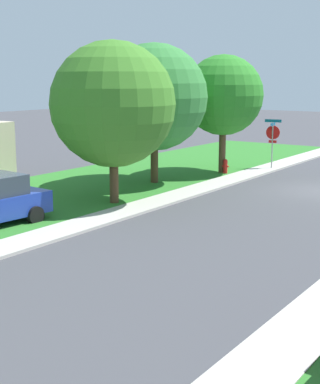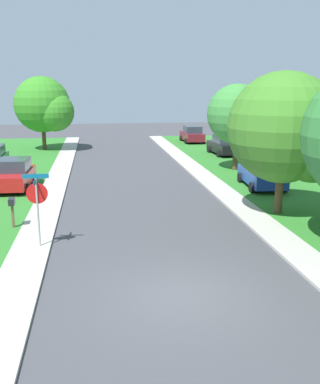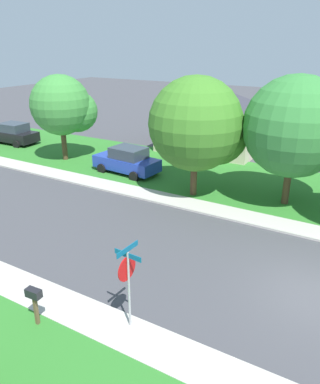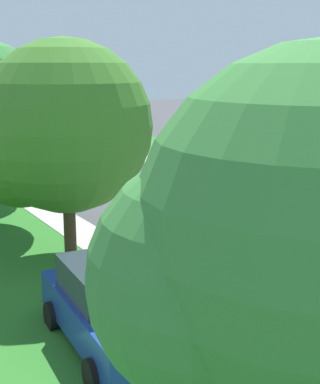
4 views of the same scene
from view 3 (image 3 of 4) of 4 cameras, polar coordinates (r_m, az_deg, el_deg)
ground_plane at (r=14.20m, az=22.27°, el=-14.30°), size 120.00×120.00×0.00m
sidewalk_east at (r=22.28m, az=-7.12°, el=0.79°), size 1.40×56.00×0.10m
lawn_east at (r=25.94m, az=-0.85°, el=4.00°), size 8.00×56.00×0.08m
stop_sign_far_corner at (r=10.94m, az=-4.89°, el=-12.18°), size 0.92×0.92×2.77m
car_black_driveway_right at (r=33.72m, az=-21.27°, el=8.19°), size 2.20×4.38×1.76m
car_blue_near_corner at (r=24.31m, az=-4.98°, el=4.74°), size 2.30×4.43×1.76m
tree_corner_large at (r=27.33m, az=-14.15°, el=12.33°), size 4.39×4.08×5.95m
tree_sidewalk_near at (r=19.98m, az=20.26°, el=8.84°), size 5.37×4.99×6.61m
tree_sidewalk_mid at (r=20.12m, az=6.21°, el=9.79°), size 5.29×4.92×6.46m
house_right_setback at (r=30.94m, az=8.87°, el=11.14°), size 9.13×7.95×4.60m
mailbox at (r=12.04m, az=-18.42°, el=-14.91°), size 0.27×0.50×1.31m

